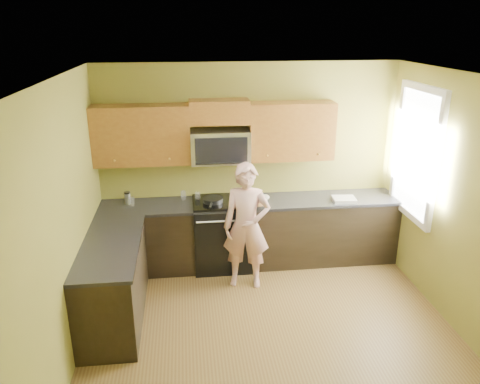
{
  "coord_description": "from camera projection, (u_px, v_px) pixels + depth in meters",
  "views": [
    {
      "loc": [
        -0.84,
        -4.02,
        3.16
      ],
      "look_at": [
        -0.2,
        1.3,
        1.2
      ],
      "focal_mm": 34.73,
      "sensor_mm": 36.0,
      "label": 1
    }
  ],
  "objects": [
    {
      "name": "countertop_back",
      "position": [
        251.0,
        203.0,
        6.2
      ],
      "size": [
        4.0,
        0.62,
        0.04
      ],
      "primitive_type": "cube",
      "color": "black",
      "rests_on": "cabinet_back_run"
    },
    {
      "name": "napkin_b",
      "position": [
        265.0,
        197.0,
        6.24
      ],
      "size": [
        0.14,
        0.15,
        0.07
      ],
      "primitive_type": "ellipsoid",
      "rotation": [
        0.0,
        0.0,
        0.19
      ],
      "color": "silver",
      "rests_on": "countertop_back"
    },
    {
      "name": "wall_right",
      "position": [
        471.0,
        213.0,
        4.69
      ],
      "size": [
        0.0,
        4.0,
        4.0
      ],
      "primitive_type": "plane",
      "rotation": [
        1.57,
        0.0,
        -1.57
      ],
      "color": "olive",
      "rests_on": "ground"
    },
    {
      "name": "wall_left",
      "position": [
        62.0,
        233.0,
        4.24
      ],
      "size": [
        0.0,
        4.0,
        4.0
      ],
      "primitive_type": "plane",
      "rotation": [
        1.57,
        0.0,
        1.57
      ],
      "color": "olive",
      "rests_on": "ground"
    },
    {
      "name": "wall_back",
      "position": [
        248.0,
        164.0,
        6.33
      ],
      "size": [
        4.0,
        0.0,
        4.0
      ],
      "primitive_type": "plane",
      "rotation": [
        1.57,
        0.0,
        0.0
      ],
      "color": "olive",
      "rests_on": "ground"
    },
    {
      "name": "ceiling",
      "position": [
        281.0,
        79.0,
        4.0
      ],
      "size": [
        4.0,
        4.0,
        0.0
      ],
      "primitive_type": "plane",
      "rotation": [
        3.14,
        0.0,
        0.0
      ],
      "color": "white",
      "rests_on": "ground"
    },
    {
      "name": "wall_front",
      "position": [
        346.0,
        365.0,
        2.6
      ],
      "size": [
        4.0,
        0.0,
        4.0
      ],
      "primitive_type": "plane",
      "rotation": [
        -1.57,
        0.0,
        0.0
      ],
      "color": "olive",
      "rests_on": "ground"
    },
    {
      "name": "cabinet_left_run",
      "position": [
        114.0,
        283.0,
        5.15
      ],
      "size": [
        0.6,
        1.6,
        0.88
      ],
      "primitive_type": "cube",
      "color": "black",
      "rests_on": "floor"
    },
    {
      "name": "cabinet_back_run",
      "position": [
        251.0,
        233.0,
        6.36
      ],
      "size": [
        4.0,
        0.6,
        0.88
      ],
      "primitive_type": "cube",
      "color": "black",
      "rests_on": "floor"
    },
    {
      "name": "frying_pan",
      "position": [
        213.0,
        202.0,
        6.08
      ],
      "size": [
        0.35,
        0.51,
        0.06
      ],
      "primitive_type": null,
      "rotation": [
        0.0,
        0.0,
        -0.19
      ],
      "color": "black",
      "rests_on": "stove"
    },
    {
      "name": "glass_c",
      "position": [
        198.0,
        197.0,
        6.18
      ],
      "size": [
        0.08,
        0.08,
        0.12
      ],
      "primitive_type": "cylinder",
      "rotation": [
        0.0,
        0.0,
        0.14
      ],
      "color": "silver",
      "rests_on": "countertop_back"
    },
    {
      "name": "countertop_left",
      "position": [
        111.0,
        246.0,
        4.99
      ],
      "size": [
        0.62,
        1.6,
        0.04
      ],
      "primitive_type": "cube",
      "color": "black",
      "rests_on": "cabinet_left_run"
    },
    {
      "name": "upper_cab_left",
      "position": [
        144.0,
        164.0,
        5.99
      ],
      "size": [
        1.22,
        0.33,
        0.75
      ],
      "primitive_type": null,
      "color": "brown",
      "rests_on": "wall_back"
    },
    {
      "name": "toast_slice",
      "position": [
        258.0,
        205.0,
        6.05
      ],
      "size": [
        0.11,
        0.11,
        0.01
      ],
      "primitive_type": "cube",
      "rotation": [
        0.0,
        0.0,
        -0.0
      ],
      "color": "#B27F47",
      "rests_on": "countertop_back"
    },
    {
      "name": "butter_tub",
      "position": [
        242.0,
        201.0,
        6.19
      ],
      "size": [
        0.13,
        0.13,
        0.09
      ],
      "primitive_type": null,
      "rotation": [
        0.0,
        0.0,
        -0.02
      ],
      "color": "#D8E23B",
      "rests_on": "countertop_back"
    },
    {
      "name": "woman",
      "position": [
        247.0,
        226.0,
        5.71
      ],
      "size": [
        0.65,
        0.5,
        1.6
      ],
      "primitive_type": "imported",
      "rotation": [
        0.0,
        0.0,
        -0.21
      ],
      "color": "#D7756B",
      "rests_on": "floor"
    },
    {
      "name": "stove",
      "position": [
        222.0,
        233.0,
        6.28
      ],
      "size": [
        0.76,
        0.65,
        0.95
      ],
      "primitive_type": null,
      "color": "black",
      "rests_on": "floor"
    },
    {
      "name": "microwave",
      "position": [
        220.0,
        162.0,
        6.07
      ],
      "size": [
        0.76,
        0.4,
        0.42
      ],
      "primitive_type": null,
      "color": "silver",
      "rests_on": "wall_back"
    },
    {
      "name": "napkin_a",
      "position": [
        263.0,
        200.0,
        6.13
      ],
      "size": [
        0.11,
        0.12,
        0.06
      ],
      "primitive_type": "ellipsoid",
      "rotation": [
        0.0,
        0.0,
        -0.01
      ],
      "color": "silver",
      "rests_on": "countertop_back"
    },
    {
      "name": "dish_towel",
      "position": [
        344.0,
        200.0,
        6.18
      ],
      "size": [
        0.32,
        0.27,
        0.05
      ],
      "primitive_type": "cube",
      "rotation": [
        0.0,
        0.0,
        -0.09
      ],
      "color": "silver",
      "rests_on": "countertop_back"
    },
    {
      "name": "upper_cab_over_mw",
      "position": [
        219.0,
        112.0,
        5.88
      ],
      "size": [
        0.76,
        0.33,
        0.3
      ],
      "primitive_type": "cube",
      "color": "brown",
      "rests_on": "wall_back"
    },
    {
      "name": "glass_b",
      "position": [
        183.0,
        195.0,
        6.23
      ],
      "size": [
        0.07,
        0.07,
        0.12
      ],
      "primitive_type": "cylinder",
      "rotation": [
        0.0,
        0.0,
        0.06
      ],
      "color": "silver",
      "rests_on": "countertop_back"
    },
    {
      "name": "floor",
      "position": [
        273.0,
        339.0,
        4.93
      ],
      "size": [
        4.0,
        4.0,
        0.0
      ],
      "primitive_type": "plane",
      "color": "brown",
      "rests_on": "ground"
    },
    {
      "name": "travel_mug",
      "position": [
        128.0,
        204.0,
        6.09
      ],
      "size": [
        0.08,
        0.08,
        0.17
      ],
      "primitive_type": null,
      "rotation": [
        0.0,
        0.0,
        0.01
      ],
      "color": "silver",
      "rests_on": "countertop_back"
    },
    {
      "name": "window",
      "position": [
        417.0,
        153.0,
        5.71
      ],
      "size": [
        0.06,
        1.06,
        1.66
      ],
      "primitive_type": null,
      "color": "white",
      "rests_on": "wall_right"
    },
    {
      "name": "glass_a",
      "position": [
        132.0,
        201.0,
        6.02
      ],
      "size": [
        0.08,
        0.08,
        0.12
      ],
      "primitive_type": "cylinder",
      "rotation": [
        0.0,
        0.0,
        0.2
      ],
      "color": "silver",
      "rests_on": "countertop_back"
    },
    {
      "name": "upper_cab_right",
      "position": [
        290.0,
        159.0,
        6.21
      ],
      "size": [
        1.12,
        0.33,
        0.75
      ],
      "primitive_type": null,
      "color": "brown",
      "rests_on": "wall_back"
    }
  ]
}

